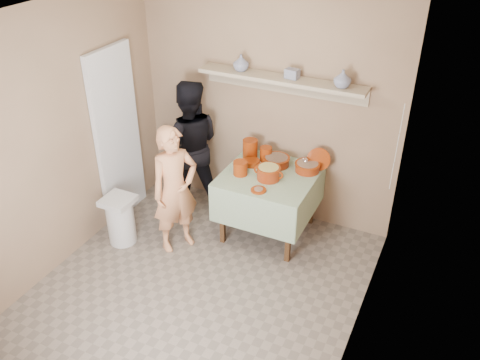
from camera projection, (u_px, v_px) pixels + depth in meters
The scene contains 22 objects.
ground at pixel (193, 297), 4.91m from camera, with size 3.50×3.50×0.00m, color #74665B.
tile_panel at pixel (118, 136), 5.66m from camera, with size 0.06×0.70×2.00m, color silver.
plate_stack_a at pixel (250, 149), 5.67m from camera, with size 0.17×0.17×0.22m, color maroon.
plate_stack_b at pixel (266, 154), 5.64m from camera, with size 0.13×0.13×0.16m, color maroon.
bowl_stack at pixel (240, 168), 5.37m from camera, with size 0.15×0.15×0.15m, color maroon.
empty_bowl at pixel (251, 162), 5.58m from camera, with size 0.19×0.19×0.06m, color maroon.
propped_lid at pixel (319, 159), 5.44m from camera, with size 0.25×0.25×0.02m, color maroon.
vase_right at pixel (343, 79), 4.91m from camera, with size 0.17×0.17×0.18m, color navy.
vase_left at pixel (241, 63), 5.33m from camera, with size 0.17×0.17×0.17m, color navy.
ceramic_box at pixel (292, 74), 5.15m from camera, with size 0.14×0.10×0.10m, color navy.
person_cook at pixel (175, 190), 5.24m from camera, with size 0.52×0.34×1.41m, color tan.
person_helper at pixel (189, 146), 5.92m from camera, with size 0.77×0.60×1.58m, color black.
room_shell at pixel (183, 149), 4.07m from camera, with size 3.04×3.54×2.62m.
serving_table at pixel (269, 184), 5.47m from camera, with size 0.97×0.97×0.76m.
cazuela_meat_a at pixel (276, 160), 5.55m from camera, with size 0.30×0.30×0.10m.
cazuela_meat_b at pixel (307, 166), 5.44m from camera, with size 0.28×0.28×0.10m.
ladle at pixel (306, 161), 5.44m from camera, with size 0.08×0.26×0.19m.
cazuela_rice at pixel (268, 172), 5.28m from camera, with size 0.33×0.25×0.14m.
front_plate at pixel (259, 190), 5.12m from camera, with size 0.16×0.16×0.03m.
wall_shelf at pixel (282, 81), 5.25m from camera, with size 1.80×0.25×0.21m.
trash_bin at pixel (121, 220), 5.52m from camera, with size 0.32×0.32×0.56m.
electrical_cord at pixel (397, 148), 4.87m from camera, with size 0.01×0.05×0.90m.
Camera 1 is at (1.97, -3.07, 3.50)m, focal length 38.00 mm.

